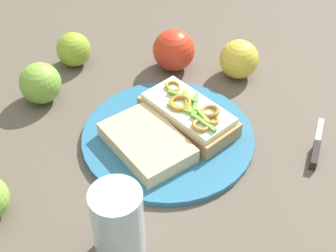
{
  "coord_description": "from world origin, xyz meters",
  "views": [
    {
      "loc": [
        0.56,
        -0.24,
        0.6
      ],
      "look_at": [
        0.0,
        0.0,
        0.03
      ],
      "focal_mm": 53.79,
      "sensor_mm": 36.0,
      "label": 1
    }
  ],
  "objects_px": {
    "plate": "(168,137)",
    "apple_1": "(40,83)",
    "knife": "(316,150)",
    "sandwich": "(188,114)",
    "apple_4": "(174,50)",
    "apple_2": "(74,49)",
    "drinking_glass": "(118,224)",
    "bread_slice_side": "(147,142)",
    "apple_0": "(239,59)"
  },
  "relations": [
    {
      "from": "apple_1",
      "to": "apple_2",
      "type": "relative_size",
      "value": 1.11
    },
    {
      "from": "apple_0",
      "to": "apple_4",
      "type": "bearing_deg",
      "value": -125.02
    },
    {
      "from": "apple_0",
      "to": "apple_1",
      "type": "distance_m",
      "value": 0.37
    },
    {
      "from": "plate",
      "to": "drinking_glass",
      "type": "height_order",
      "value": "drinking_glass"
    },
    {
      "from": "bread_slice_side",
      "to": "apple_4",
      "type": "distance_m",
      "value": 0.24
    },
    {
      "from": "plate",
      "to": "apple_4",
      "type": "height_order",
      "value": "apple_4"
    },
    {
      "from": "sandwich",
      "to": "apple_0",
      "type": "xyz_separation_m",
      "value": [
        -0.1,
        0.15,
        0.01
      ]
    },
    {
      "from": "sandwich",
      "to": "bread_slice_side",
      "type": "xyz_separation_m",
      "value": [
        0.03,
        -0.09,
        -0.01
      ]
    },
    {
      "from": "plate",
      "to": "apple_2",
      "type": "distance_m",
      "value": 0.29
    },
    {
      "from": "apple_4",
      "to": "drinking_glass",
      "type": "bearing_deg",
      "value": -33.74
    },
    {
      "from": "sandwich",
      "to": "apple_2",
      "type": "relative_size",
      "value": 2.78
    },
    {
      "from": "sandwich",
      "to": "apple_4",
      "type": "xyz_separation_m",
      "value": [
        -0.17,
        0.05,
        0.01
      ]
    },
    {
      "from": "apple_2",
      "to": "drinking_glass",
      "type": "relative_size",
      "value": 0.57
    },
    {
      "from": "sandwich",
      "to": "apple_4",
      "type": "relative_size",
      "value": 2.31
    },
    {
      "from": "apple_4",
      "to": "apple_1",
      "type": "bearing_deg",
      "value": -91.14
    },
    {
      "from": "apple_1",
      "to": "sandwich",
      "type": "bearing_deg",
      "value": 50.54
    },
    {
      "from": "plate",
      "to": "apple_0",
      "type": "height_order",
      "value": "apple_0"
    },
    {
      "from": "apple_4",
      "to": "knife",
      "type": "xyz_separation_m",
      "value": [
        0.31,
        0.12,
        -0.03
      ]
    },
    {
      "from": "sandwich",
      "to": "plate",
      "type": "bearing_deg",
      "value": -91.21
    },
    {
      "from": "apple_1",
      "to": "knife",
      "type": "bearing_deg",
      "value": 50.26
    },
    {
      "from": "drinking_glass",
      "to": "knife",
      "type": "xyz_separation_m",
      "value": [
        -0.05,
        0.36,
        -0.05
      ]
    },
    {
      "from": "plate",
      "to": "apple_1",
      "type": "distance_m",
      "value": 0.26
    },
    {
      "from": "apple_4",
      "to": "knife",
      "type": "distance_m",
      "value": 0.33
    },
    {
      "from": "sandwich",
      "to": "apple_2",
      "type": "xyz_separation_m",
      "value": [
        -0.26,
        -0.13,
        0.0
      ]
    },
    {
      "from": "apple_1",
      "to": "apple_4",
      "type": "height_order",
      "value": "apple_4"
    },
    {
      "from": "bread_slice_side",
      "to": "knife",
      "type": "bearing_deg",
      "value": 53.59
    },
    {
      "from": "drinking_glass",
      "to": "plate",
      "type": "bearing_deg",
      "value": 139.87
    },
    {
      "from": "apple_2",
      "to": "drinking_glass",
      "type": "height_order",
      "value": "drinking_glass"
    },
    {
      "from": "knife",
      "to": "apple_0",
      "type": "bearing_deg",
      "value": 46.26
    },
    {
      "from": "apple_4",
      "to": "bread_slice_side",
      "type": "bearing_deg",
      "value": -34.44
    },
    {
      "from": "sandwich",
      "to": "apple_0",
      "type": "bearing_deg",
      "value": 103.67
    },
    {
      "from": "plate",
      "to": "sandwich",
      "type": "distance_m",
      "value": 0.05
    },
    {
      "from": "sandwich",
      "to": "apple_2",
      "type": "height_order",
      "value": "apple_2"
    },
    {
      "from": "apple_2",
      "to": "knife",
      "type": "distance_m",
      "value": 0.5
    },
    {
      "from": "bread_slice_side",
      "to": "apple_2",
      "type": "height_order",
      "value": "apple_2"
    },
    {
      "from": "sandwich",
      "to": "apple_1",
      "type": "bearing_deg",
      "value": -148.36
    },
    {
      "from": "apple_0",
      "to": "knife",
      "type": "bearing_deg",
      "value": 3.39
    },
    {
      "from": "apple_0",
      "to": "knife",
      "type": "height_order",
      "value": "apple_0"
    },
    {
      "from": "plate",
      "to": "sandwich",
      "type": "height_order",
      "value": "sandwich"
    },
    {
      "from": "sandwich",
      "to": "apple_1",
      "type": "relative_size",
      "value": 2.5
    },
    {
      "from": "sandwich",
      "to": "apple_4",
      "type": "bearing_deg",
      "value": 145.21
    },
    {
      "from": "apple_0",
      "to": "sandwich",
      "type": "bearing_deg",
      "value": -57.44
    },
    {
      "from": "sandwich",
      "to": "knife",
      "type": "distance_m",
      "value": 0.22
    },
    {
      "from": "bread_slice_side",
      "to": "plate",
      "type": "bearing_deg",
      "value": 96.04
    },
    {
      "from": "apple_0",
      "to": "drinking_glass",
      "type": "distance_m",
      "value": 0.45
    },
    {
      "from": "apple_2",
      "to": "apple_0",
      "type": "bearing_deg",
      "value": 59.75
    },
    {
      "from": "apple_2",
      "to": "knife",
      "type": "height_order",
      "value": "apple_2"
    },
    {
      "from": "plate",
      "to": "apple_2",
      "type": "height_order",
      "value": "apple_2"
    },
    {
      "from": "bread_slice_side",
      "to": "drinking_glass",
      "type": "relative_size",
      "value": 1.25
    },
    {
      "from": "plate",
      "to": "apple_0",
      "type": "bearing_deg",
      "value": 119.54
    }
  ]
}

